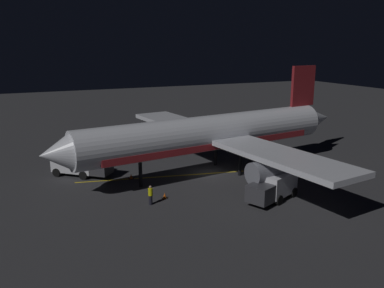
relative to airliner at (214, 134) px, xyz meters
The scene contains 8 objects.
ground_plane 4.42m from the airliner, 97.44° to the left, with size 180.00×180.00×0.20m, color #323235.
apron_guide_stripe 6.31m from the airliner, 80.71° to the left, with size 0.24×19.94×0.01m, color gold.
airliner is the anchor object (origin of this frame).
baggage_truck 14.59m from the airliner, 69.97° to the left, with size 5.78×6.14×2.32m.
catering_truck 9.90m from the airliner, behind, with size 4.07×5.83×2.40m.
ground_crew_worker 11.36m from the airliner, 122.46° to the left, with size 0.40×0.40×1.74m.
traffic_cone_near_left 9.89m from the airliner, 123.49° to the left, with size 0.50×0.50×0.55m.
traffic_cone_near_right 9.80m from the airliner, 79.33° to the left, with size 0.50×0.50×0.55m.
Camera 1 is at (-37.12, 18.81, 13.55)m, focal length 37.56 mm.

